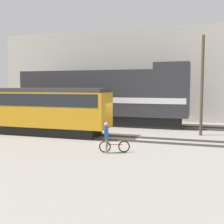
% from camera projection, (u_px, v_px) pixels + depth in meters
% --- Properties ---
extents(ground_plane, '(120.00, 120.00, 0.00)m').
position_uv_depth(ground_plane, '(113.00, 136.00, 20.83)').
color(ground_plane, gray).
extents(track_near, '(60.00, 1.50, 0.14)m').
position_uv_depth(track_near, '(109.00, 137.00, 19.93)').
color(track_near, '#47423D').
rests_on(track_near, ground).
extents(track_far, '(60.00, 1.51, 0.14)m').
position_uv_depth(track_far, '(131.00, 125.00, 26.20)').
color(track_far, '#47423D').
rests_on(track_far, ground).
extents(building_backdrop, '(33.77, 6.00, 9.80)m').
position_uv_depth(building_backdrop, '(146.00, 76.00, 32.83)').
color(building_backdrop, '#B7B2A8').
rests_on(building_backdrop, ground).
extents(freight_locomotive, '(16.11, 3.04, 5.74)m').
position_uv_depth(freight_locomotive, '(103.00, 97.00, 26.77)').
color(freight_locomotive, black).
rests_on(freight_locomotive, ground).
extents(streetcar, '(12.99, 2.54, 3.56)m').
position_uv_depth(streetcar, '(28.00, 108.00, 21.73)').
color(streetcar, black).
rests_on(streetcar, ground).
extents(bicycle, '(1.65, 0.74, 0.72)m').
position_uv_depth(bicycle, '(115.00, 147.00, 15.74)').
color(bicycle, black).
rests_on(bicycle, ground).
extents(person, '(0.33, 0.41, 1.73)m').
position_uv_depth(person, '(106.00, 134.00, 15.51)').
color(person, '#8C7A5B').
rests_on(person, ground).
extents(utility_pole_center, '(0.22, 0.22, 7.45)m').
position_uv_depth(utility_pole_center, '(202.00, 86.00, 20.85)').
color(utility_pole_center, '#4C3D2D').
rests_on(utility_pole_center, ground).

